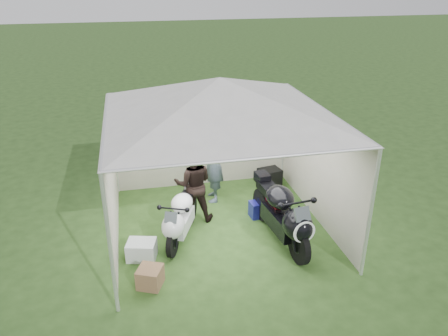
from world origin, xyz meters
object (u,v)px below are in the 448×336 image
at_px(equipment_box, 269,179).
at_px(crate_0, 142,250).
at_px(motorcycle_black, 283,214).
at_px(motorcycle_white, 180,216).
at_px(crate_1, 150,277).
at_px(canopy_tent, 219,101).
at_px(person_blue_jacket, 213,162).
at_px(paddock_stand, 261,209).
at_px(person_dark_jacket, 193,184).

relative_size(equipment_box, crate_0, 0.97).
relative_size(motorcycle_black, equipment_box, 4.61).
bearing_deg(motorcycle_white, equipment_box, 59.21).
height_order(motorcycle_white, crate_1, motorcycle_white).
bearing_deg(canopy_tent, person_blue_jacket, 85.56).
height_order(canopy_tent, equipment_box, canopy_tent).
height_order(paddock_stand, equipment_box, equipment_box).
height_order(person_dark_jacket, crate_0, person_dark_jacket).
distance_m(person_blue_jacket, equipment_box, 1.55).
relative_size(motorcycle_black, crate_1, 5.99).
relative_size(motorcycle_white, equipment_box, 3.53).
height_order(person_dark_jacket, crate_1, person_dark_jacket).
bearing_deg(crate_1, person_dark_jacket, 62.16).
distance_m(motorcycle_black, equipment_box, 2.27).
bearing_deg(crate_0, motorcycle_white, 30.77).
relative_size(paddock_stand, equipment_box, 0.93).
bearing_deg(crate_0, crate_1, -82.86).
xyz_separation_m(canopy_tent, motorcycle_black, (1.01, -0.82, -1.96)).
bearing_deg(paddock_stand, motorcycle_black, -83.55).
xyz_separation_m(canopy_tent, crate_0, (-1.58, -0.77, -2.41)).
height_order(canopy_tent, crate_1, canopy_tent).
distance_m(motorcycle_white, equipment_box, 2.86).
bearing_deg(crate_0, person_blue_jacket, 48.58).
distance_m(paddock_stand, person_dark_jacket, 1.52).
xyz_separation_m(person_dark_jacket, crate_0, (-1.12, -1.14, -0.63)).
bearing_deg(crate_0, canopy_tent, 25.87).
relative_size(motorcycle_white, person_dark_jacket, 1.07).
bearing_deg(motorcycle_white, person_dark_jacket, 85.35).
xyz_separation_m(motorcycle_black, crate_0, (-2.59, 0.06, -0.45)).
height_order(motorcycle_black, paddock_stand, motorcycle_black).
distance_m(paddock_stand, crate_0, 2.66).
distance_m(canopy_tent, paddock_stand, 2.58).
bearing_deg(person_dark_jacket, crate_0, 54.92).
relative_size(motorcycle_white, crate_0, 3.43).
distance_m(crate_0, crate_1, 0.79).
xyz_separation_m(motorcycle_black, equipment_box, (0.46, 2.19, -0.37)).
distance_m(person_dark_jacket, equipment_box, 2.25).
xyz_separation_m(canopy_tent, crate_1, (-1.48, -1.55, -2.41)).
xyz_separation_m(canopy_tent, person_blue_jacket, (0.09, 1.12, -1.68)).
bearing_deg(person_blue_jacket, person_dark_jacket, -32.13).
xyz_separation_m(paddock_stand, equipment_box, (0.57, 1.18, 0.07)).
relative_size(person_dark_jacket, crate_1, 4.31).
xyz_separation_m(motorcycle_white, paddock_stand, (1.72, 0.50, -0.33)).
distance_m(canopy_tent, equipment_box, 3.08).
bearing_deg(crate_1, paddock_stand, 36.13).
bearing_deg(equipment_box, motorcycle_black, -101.78).
relative_size(person_dark_jacket, equipment_box, 3.31).
distance_m(motorcycle_white, person_dark_jacket, 0.84).
bearing_deg(person_dark_jacket, crate_1, 71.48).
height_order(motorcycle_white, equipment_box, motorcycle_white).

